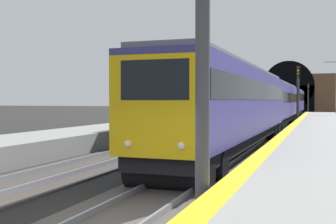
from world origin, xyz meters
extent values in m
cube|color=yellow|center=(0.00, -2.26, 0.91)|extent=(112.00, 0.50, 0.01)
cube|color=gray|center=(0.00, 0.72, 0.14)|extent=(160.00, 0.07, 0.15)
cube|color=navy|center=(13.24, 0.00, 2.50)|extent=(20.46, 2.91, 2.91)
cube|color=black|center=(13.24, 0.00, 2.99)|extent=(19.64, 2.93, 0.82)
cube|color=slate|center=(13.24, 0.00, 4.05)|extent=(19.84, 2.50, 0.20)
cube|color=black|center=(13.24, 0.00, 0.85)|extent=(20.05, 2.58, 0.55)
cylinder|color=black|center=(4.02, 0.09, 0.50)|extent=(1.02, 2.50, 1.00)
cylinder|color=black|center=(5.82, 0.08, 0.50)|extent=(1.02, 2.50, 1.00)
cylinder|color=black|center=(20.66, -0.08, 0.50)|extent=(1.02, 2.50, 1.00)
cylinder|color=black|center=(22.46, -0.09, 0.50)|extent=(1.02, 2.50, 1.00)
cube|color=#E5B20F|center=(2.98, 0.10, 2.40)|extent=(0.15, 2.60, 2.70)
cube|color=black|center=(2.93, 0.10, 3.08)|extent=(0.06, 1.89, 1.05)
sphere|color=#F2EACC|center=(2.92, -0.64, 1.40)|extent=(0.20, 0.20, 0.20)
sphere|color=#F2EACC|center=(2.93, 0.85, 1.40)|extent=(0.20, 0.20, 0.20)
cube|color=navy|center=(34.34, 0.00, 2.50)|extent=(20.46, 2.91, 2.91)
cube|color=black|center=(34.34, 0.00, 2.79)|extent=(19.64, 2.93, 0.87)
cube|color=slate|center=(34.34, 0.00, 4.05)|extent=(19.84, 2.50, 0.20)
cube|color=black|center=(34.34, 0.00, 0.85)|extent=(20.05, 2.58, 0.55)
cylinder|color=black|center=(25.62, 0.09, 0.50)|extent=(1.02, 2.50, 1.00)
cylinder|color=black|center=(27.42, 0.07, 0.50)|extent=(1.02, 2.50, 1.00)
cylinder|color=black|center=(41.26, -0.07, 0.50)|extent=(1.02, 2.50, 1.00)
cylinder|color=black|center=(43.06, -0.09, 0.50)|extent=(1.02, 2.50, 1.00)
cube|color=navy|center=(55.44, 0.00, 2.50)|extent=(20.46, 2.91, 2.91)
cube|color=black|center=(55.44, 0.00, 2.99)|extent=(19.64, 2.93, 0.98)
cube|color=slate|center=(55.44, 0.00, 4.05)|extent=(19.84, 2.50, 0.20)
cube|color=black|center=(55.44, 0.00, 0.85)|extent=(20.05, 2.58, 0.55)
cylinder|color=black|center=(46.38, 0.09, 0.50)|extent=(1.02, 2.50, 1.00)
cylinder|color=black|center=(48.18, 0.07, 0.50)|extent=(1.02, 2.50, 1.00)
cylinder|color=black|center=(62.70, -0.07, 0.50)|extent=(1.02, 2.50, 1.00)
cylinder|color=black|center=(64.50, -0.09, 0.50)|extent=(1.02, 2.50, 1.00)
cube|color=#235638|center=(25.51, 4.56, 2.45)|extent=(21.02, 3.30, 2.98)
cube|color=black|center=(25.51, 4.56, 2.95)|extent=(20.18, 3.31, 0.95)
cube|color=slate|center=(25.51, 4.56, 4.04)|extent=(20.38, 2.87, 0.20)
cube|color=black|center=(25.51, 4.56, 0.78)|extent=(20.59, 2.96, 0.50)
cylinder|color=black|center=(16.14, 4.33, 0.45)|extent=(0.97, 2.59, 0.91)
cylinder|color=black|center=(17.94, 4.38, 0.45)|extent=(0.97, 2.59, 0.91)
cylinder|color=black|center=(33.08, 4.75, 0.45)|extent=(0.97, 2.59, 0.91)
cylinder|color=black|center=(34.88, 4.79, 0.45)|extent=(0.97, 2.59, 0.91)
cube|color=#E5B20F|center=(14.99, 4.31, 2.23)|extent=(0.19, 2.68, 2.55)
cube|color=black|center=(14.94, 4.31, 3.05)|extent=(0.09, 1.95, 1.07)
sphere|color=#F2EACC|center=(14.95, 3.54, 1.31)|extent=(0.20, 0.20, 0.20)
sphere|color=#F2EACC|center=(14.92, 5.07, 1.31)|extent=(0.20, 0.20, 0.20)
cube|color=#235638|center=(47.03, 4.56, 2.45)|extent=(21.02, 3.30, 2.98)
cube|color=black|center=(47.03, 4.56, 2.76)|extent=(20.18, 3.31, 0.93)
cube|color=slate|center=(47.03, 4.56, 4.04)|extent=(20.38, 2.87, 0.20)
cube|color=black|center=(47.03, 4.56, 0.78)|extent=(20.59, 2.96, 0.50)
cylinder|color=black|center=(37.98, 4.34, 0.45)|extent=(0.97, 2.59, 0.91)
cylinder|color=black|center=(39.78, 4.39, 0.45)|extent=(0.97, 2.59, 0.91)
cylinder|color=black|center=(54.27, 4.74, 0.45)|extent=(0.97, 2.59, 0.91)
cylinder|color=black|center=(56.07, 4.79, 0.45)|extent=(0.97, 2.59, 0.91)
cube|color=#235638|center=(68.54, 4.56, 2.45)|extent=(21.02, 3.30, 2.98)
cube|color=black|center=(68.54, 4.56, 2.82)|extent=(20.18, 3.31, 0.98)
cube|color=slate|center=(68.54, 4.56, 4.04)|extent=(20.38, 2.87, 0.20)
cube|color=black|center=(68.54, 4.56, 0.78)|extent=(20.59, 2.96, 0.50)
cylinder|color=black|center=(59.01, 4.33, 0.45)|extent=(0.97, 2.59, 0.91)
cylinder|color=black|center=(60.81, 4.37, 0.45)|extent=(0.97, 2.59, 0.91)
cylinder|color=black|center=(76.28, 4.75, 0.45)|extent=(0.97, 2.59, 0.91)
cylinder|color=black|center=(78.08, 4.80, 0.45)|extent=(0.97, 2.59, 0.91)
cube|color=black|center=(47.03, 4.56, 4.59)|extent=(1.34, 1.71, 0.90)
cylinder|color=#38383D|center=(36.99, -1.86, 2.46)|extent=(0.16, 0.16, 4.92)
cube|color=black|center=(36.99, -1.86, 5.45)|extent=(0.20, 0.38, 1.05)
cube|color=#38383D|center=(37.13, -1.86, 2.46)|extent=(0.04, 0.28, 4.43)
sphere|color=red|center=(36.86, -1.86, 5.77)|extent=(0.20, 0.20, 0.20)
sphere|color=yellow|center=(36.86, -1.86, 5.47)|extent=(0.20, 0.20, 0.20)
sphere|color=green|center=(36.86, -1.86, 5.17)|extent=(0.20, 0.20, 0.20)
cylinder|color=#38383D|center=(75.52, -1.86, 2.32)|extent=(0.16, 0.16, 4.65)
cube|color=black|center=(75.52, -1.86, 5.17)|extent=(0.20, 0.38, 1.05)
cube|color=#38383D|center=(75.66, -1.86, 2.32)|extent=(0.04, 0.28, 4.18)
sphere|color=red|center=(75.39, -1.86, 5.50)|extent=(0.20, 0.20, 0.20)
sphere|color=yellow|center=(75.39, -1.86, 5.20)|extent=(0.20, 0.20, 0.20)
sphere|color=green|center=(75.39, -1.86, 4.90)|extent=(0.20, 0.20, 0.20)
cylinder|color=#3F3F47|center=(0.53, -1.81, 3.11)|extent=(0.28, 0.28, 6.22)
cube|color=brown|center=(86.02, 2.28, 3.97)|extent=(2.55, 18.29, 7.94)
cube|color=black|center=(84.70, 2.28, 2.78)|extent=(0.12, 10.24, 5.56)
cylinder|color=black|center=(84.70, 2.28, 5.56)|extent=(0.12, 10.24, 10.24)
cylinder|color=#595B60|center=(48.01, -5.26, 7.14)|extent=(0.08, 2.00, 0.08)
camera|label=1|loc=(-7.45, -3.93, 2.55)|focal=46.25mm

